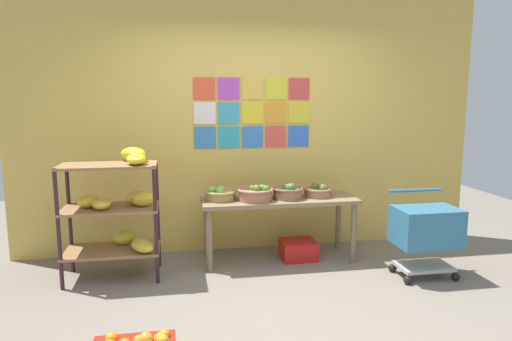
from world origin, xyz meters
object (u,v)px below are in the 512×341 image
(display_table, at_px, (279,206))
(fruit_basket_back_left, at_px, (318,191))
(shopping_cart, at_px, (426,229))
(banana_shelf_unit, at_px, (120,204))
(produce_crate_under_table, at_px, (298,250))
(fruit_basket_right, at_px, (256,193))
(fruit_basket_centre, at_px, (288,192))
(fruit_basket_back_right, at_px, (220,194))

(display_table, distance_m, fruit_basket_back_left, 0.44)
(shopping_cart, bearing_deg, banana_shelf_unit, 165.24)
(banana_shelf_unit, height_order, produce_crate_under_table, banana_shelf_unit)
(fruit_basket_right, bearing_deg, fruit_basket_centre, 4.21)
(banana_shelf_unit, relative_size, fruit_basket_right, 3.34)
(display_table, xyz_separation_m, shopping_cart, (1.27, -0.70, -0.11))
(fruit_basket_centre, bearing_deg, banana_shelf_unit, -174.77)
(display_table, xyz_separation_m, fruit_basket_centre, (0.09, -0.05, 0.16))
(display_table, bearing_deg, fruit_basket_back_left, -0.13)
(fruit_basket_back_right, bearing_deg, fruit_basket_centre, -5.56)
(fruit_basket_back_left, distance_m, fruit_basket_centre, 0.34)
(banana_shelf_unit, distance_m, fruit_basket_centre, 1.66)
(fruit_basket_back_right, bearing_deg, produce_crate_under_table, -2.49)
(fruit_basket_back_left, height_order, shopping_cart, fruit_basket_back_left)
(fruit_basket_back_left, bearing_deg, fruit_basket_right, -173.54)
(fruit_basket_right, xyz_separation_m, fruit_basket_back_right, (-0.35, 0.09, -0.01))
(fruit_basket_back_left, height_order, fruit_basket_back_right, fruit_basket_back_right)
(display_table, relative_size, fruit_basket_back_right, 4.78)
(shopping_cart, bearing_deg, fruit_basket_centre, 146.46)
(fruit_basket_right, relative_size, fruit_basket_back_left, 1.20)
(display_table, distance_m, shopping_cart, 1.45)
(fruit_basket_centre, bearing_deg, display_table, 148.54)
(display_table, distance_m, produce_crate_under_table, 0.53)
(fruit_basket_right, distance_m, produce_crate_under_table, 0.80)
(banana_shelf_unit, height_order, display_table, banana_shelf_unit)
(fruit_basket_back_left, xyz_separation_m, fruit_basket_centre, (-0.33, -0.05, 0.01))
(fruit_basket_right, relative_size, fruit_basket_centre, 1.15)
(fruit_basket_right, bearing_deg, produce_crate_under_table, 6.98)
(fruit_basket_centre, relative_size, shopping_cart, 0.39)
(banana_shelf_unit, height_order, fruit_basket_back_left, banana_shelf_unit)
(banana_shelf_unit, xyz_separation_m, display_table, (1.57, 0.20, -0.13))
(produce_crate_under_table, bearing_deg, display_table, 174.49)
(banana_shelf_unit, height_order, fruit_basket_right, banana_shelf_unit)
(fruit_basket_back_left, bearing_deg, banana_shelf_unit, -174.18)
(fruit_basket_back_left, bearing_deg, shopping_cart, -39.43)
(fruit_basket_centre, distance_m, produce_crate_under_table, 0.65)
(fruit_basket_centre, distance_m, shopping_cart, 1.37)
(fruit_basket_centre, xyz_separation_m, produce_crate_under_table, (0.13, 0.03, -0.64))
(produce_crate_under_table, bearing_deg, shopping_cart, -32.66)
(banana_shelf_unit, bearing_deg, fruit_basket_centre, 5.23)
(banana_shelf_unit, relative_size, display_table, 0.77)
(banana_shelf_unit, bearing_deg, fruit_basket_back_left, 5.82)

